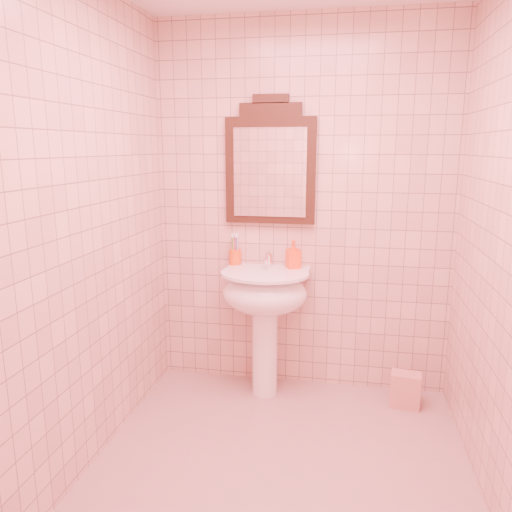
% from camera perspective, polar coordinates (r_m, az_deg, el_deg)
% --- Properties ---
extents(floor, '(2.20, 2.20, 0.00)m').
position_cam_1_polar(floor, '(2.82, 2.49, -23.87)').
color(floor, tan).
rests_on(floor, ground).
extents(back_wall, '(2.00, 0.02, 2.50)m').
position_cam_1_polar(back_wall, '(3.39, 5.31, 5.29)').
color(back_wall, beige).
rests_on(back_wall, floor).
extents(pedestal_sink, '(0.58, 0.58, 0.86)m').
position_cam_1_polar(pedestal_sink, '(3.32, 1.01, -5.21)').
color(pedestal_sink, white).
rests_on(pedestal_sink, floor).
extents(faucet, '(0.04, 0.16, 0.11)m').
position_cam_1_polar(faucet, '(3.38, 1.41, -0.35)').
color(faucet, white).
rests_on(faucet, pedestal_sink).
extents(mirror, '(0.60, 0.06, 0.84)m').
position_cam_1_polar(mirror, '(3.37, 1.65, 10.34)').
color(mirror, black).
rests_on(mirror, back_wall).
extents(toothbrush_cup, '(0.08, 0.08, 0.20)m').
position_cam_1_polar(toothbrush_cup, '(3.47, -2.40, -0.07)').
color(toothbrush_cup, '#E74E13').
rests_on(toothbrush_cup, pedestal_sink).
extents(soap_dispenser, '(0.11, 0.12, 0.19)m').
position_cam_1_polar(soap_dispenser, '(3.36, 4.28, 0.18)').
color(soap_dispenser, '#F94915').
rests_on(soap_dispenser, pedestal_sink).
extents(towel, '(0.20, 0.15, 0.23)m').
position_cam_1_polar(towel, '(3.50, 16.70, -14.45)').
color(towel, tan).
rests_on(towel, floor).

